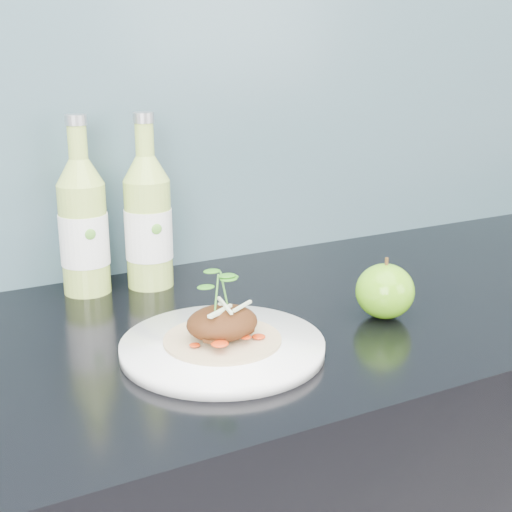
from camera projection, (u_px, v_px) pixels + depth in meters
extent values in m
cube|color=#71A2B2|center=(135.00, 58.00, 1.13)|extent=(4.00, 0.02, 0.70)
cylinder|color=white|center=(223.00, 347.00, 0.89)|extent=(0.31, 0.31, 0.02)
cylinder|color=tan|center=(222.00, 340.00, 0.89)|extent=(0.15, 0.15, 0.00)
ellipsoid|color=#4C260E|center=(222.00, 323.00, 0.88)|extent=(0.09, 0.08, 0.04)
ellipsoid|color=#3A900F|center=(385.00, 291.00, 1.00)|extent=(0.11, 0.11, 0.08)
cylinder|color=#472D14|center=(387.00, 263.00, 0.99)|extent=(0.01, 0.00, 0.01)
cylinder|color=#A2C050|center=(84.00, 239.00, 1.09)|extent=(0.09, 0.09, 0.17)
cone|color=#A2C050|center=(79.00, 172.00, 1.06)|extent=(0.07, 0.07, 0.04)
cylinder|color=#A2C050|center=(77.00, 142.00, 1.05)|extent=(0.03, 0.03, 0.05)
cylinder|color=silver|center=(76.00, 120.00, 1.04)|extent=(0.03, 0.03, 0.02)
cylinder|color=white|center=(84.00, 239.00, 1.09)|extent=(0.10, 0.10, 0.08)
ellipsoid|color=#59A533|center=(90.00, 234.00, 1.06)|extent=(0.02, 0.00, 0.02)
cylinder|color=#A2C251|center=(149.00, 234.00, 1.12)|extent=(0.09, 0.09, 0.17)
cone|color=#A2C251|center=(146.00, 168.00, 1.09)|extent=(0.07, 0.07, 0.04)
cylinder|color=#A2C251|center=(144.00, 139.00, 1.08)|extent=(0.03, 0.03, 0.05)
cylinder|color=silver|center=(143.00, 118.00, 1.07)|extent=(0.03, 0.03, 0.02)
cylinder|color=white|center=(149.00, 234.00, 1.12)|extent=(0.09, 0.09, 0.08)
ellipsoid|color=#59A533|center=(157.00, 229.00, 1.09)|extent=(0.02, 0.00, 0.02)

